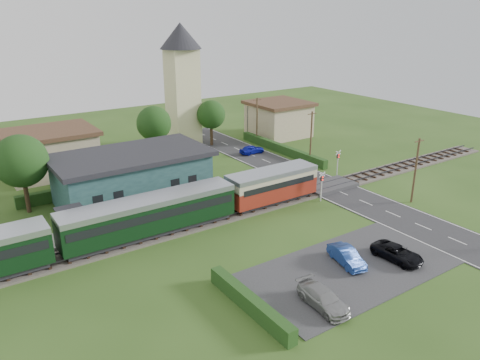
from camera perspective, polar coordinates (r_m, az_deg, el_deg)
ground at (r=47.10m, az=3.76°, el=-4.09°), size 120.00×120.00×0.00m
railway_track at (r=48.51m, az=2.33°, el=-3.18°), size 76.00×3.20×0.49m
road at (r=53.37m, az=12.31°, el=-1.53°), size 6.00×70.00×0.05m
car_park at (r=38.37m, az=13.11°, el=-10.55°), size 17.00×9.00×0.08m
crossing_deck at (r=54.59m, az=10.83°, el=-0.70°), size 6.20×3.40×0.45m
platform at (r=46.45m, az=-10.09°, el=-4.44°), size 30.00×3.00×0.45m
equipment_hut at (r=43.61m, az=-19.84°, el=-4.86°), size 2.30×2.30×2.55m
station_building at (r=50.56m, az=-12.98°, el=0.42°), size 16.00×9.00×5.30m
train at (r=41.28m, az=-14.92°, el=-5.08°), size 43.20×2.90×3.40m
church_tower at (r=69.99m, az=-7.09°, el=12.50°), size 6.00×6.00×17.60m
house_west at (r=62.16m, az=-22.09°, el=3.21°), size 10.80×8.80×5.50m
house_east at (r=76.03m, az=4.74°, el=7.49°), size 8.80×8.80×5.50m
hedge_carpark at (r=32.63m, az=1.24°, el=-14.76°), size 0.80×9.00×1.20m
hedge_roadside at (r=67.01m, az=5.07°, el=3.82°), size 0.80×18.00×1.20m
hedge_station at (r=55.24m, az=-14.55°, el=-0.28°), size 22.00×0.80×1.30m
tree_a at (r=50.22m, az=-25.15°, el=2.09°), size 5.20×5.20×8.00m
tree_b at (r=63.51m, az=-10.45°, el=6.78°), size 4.60×4.60×7.34m
tree_c at (r=69.76m, az=-3.54°, el=7.94°), size 4.20×4.20×6.78m
utility_pole_b at (r=51.75m, az=20.61°, el=1.18°), size 1.40×0.22×7.00m
utility_pole_c at (r=61.84m, az=8.65°, el=5.20°), size 1.40×0.22×7.00m
utility_pole_d at (r=70.85m, az=2.08°, el=7.31°), size 1.40×0.22×7.00m
crossing_signal_near at (r=49.94m, az=9.94°, el=-0.28°), size 0.84×0.28×3.28m
crossing_signal_far at (r=58.00m, az=11.85°, el=2.47°), size 0.84×0.28×3.28m
streetlamp_east at (r=75.97m, az=0.94°, el=7.74°), size 0.30×0.30×5.15m
car_on_road at (r=66.19m, az=1.45°, el=3.75°), size 3.61×1.49×1.23m
car_park_blue at (r=38.71m, az=12.86°, el=-9.05°), size 2.28×4.18×1.31m
car_park_silver at (r=33.34m, az=10.11°, el=-14.03°), size 2.06×4.52×1.28m
car_park_dark at (r=40.40m, az=18.62°, el=-8.44°), size 2.24×4.41×1.19m
pedestrian_near at (r=49.47m, az=-2.25°, el=-1.14°), size 0.77×0.62×1.83m
pedestrian_far at (r=43.96m, az=-17.16°, el=-4.81°), size 0.79×0.99×1.94m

